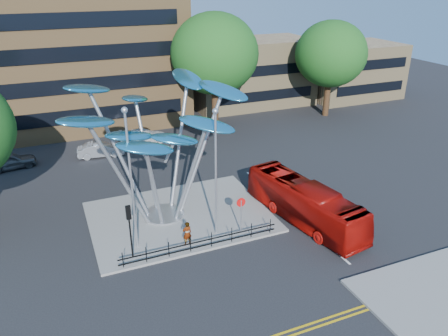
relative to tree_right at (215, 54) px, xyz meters
name	(u,v)px	position (x,y,z in m)	size (l,w,h in m)	color
ground	(228,263)	(-8.00, -22.00, -8.04)	(120.00, 120.00, 0.00)	black
traffic_island	(180,216)	(-9.00, -16.00, -7.96)	(12.00, 9.00, 0.15)	slate
double_yellow_near	(278,335)	(-8.00, -28.00, -8.03)	(40.00, 0.12, 0.01)	gold
low_building_near	(251,72)	(8.00, 8.00, -4.04)	(15.00, 8.00, 8.00)	tan
low_building_far	(352,71)	(22.00, 6.00, -4.54)	(12.00, 8.00, 7.00)	tan
tree_right	(215,54)	(0.00, 0.00, 0.00)	(8.80, 8.80, 12.11)	black
tree_far	(331,54)	(14.00, 0.00, -0.93)	(8.00, 8.00, 10.81)	black
leaf_sculpture	(156,121)	(-10.07, -15.32, -1.16)	(12.72, 9.54, 9.51)	#9EA0A5
street_lamp_left	(130,169)	(-12.50, -18.50, -2.68)	(0.36, 0.36, 8.80)	#9EA0A5
street_lamp_right	(216,162)	(-7.50, -19.00, -2.94)	(0.36, 0.36, 8.30)	#9EA0A5
traffic_light_island	(129,221)	(-13.00, -19.50, -5.42)	(0.28, 0.18, 3.42)	black
no_entry_sign_island	(241,209)	(-6.00, -19.48, -6.22)	(0.60, 0.10, 2.45)	#9EA0A5
pedestrian_railing_front	(201,243)	(-9.00, -20.30, -7.48)	(10.00, 0.06, 1.00)	black
red_bus	(304,203)	(-1.39, -19.62, -6.65)	(2.32, 9.92, 2.76)	#950B06
pedestrian	(187,233)	(-9.61, -19.50, -7.10)	(0.57, 0.38, 1.58)	gray
parked_car_left	(10,161)	(-19.94, -2.48, -7.33)	(1.68, 4.17, 1.42)	#45494D
parked_car_mid	(101,149)	(-12.36, -2.69, -7.36)	(1.44, 4.12, 1.36)	#A7ABAF
parked_car_right	(144,136)	(-7.86, -0.65, -7.36)	(1.89, 4.65, 1.35)	silver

